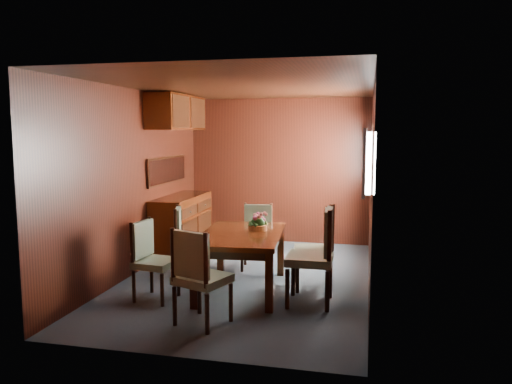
% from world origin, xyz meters
% --- Properties ---
extents(ground, '(4.50, 4.50, 0.00)m').
position_xyz_m(ground, '(0.00, 0.00, 0.00)').
color(ground, '#343F47').
rests_on(ground, ground).
extents(room_shell, '(3.06, 4.52, 2.41)m').
position_xyz_m(room_shell, '(-0.10, 0.33, 1.63)').
color(room_shell, black).
rests_on(room_shell, ground).
extents(sideboard, '(0.48, 1.40, 0.90)m').
position_xyz_m(sideboard, '(-1.25, 1.00, 0.45)').
color(sideboard, '#3A1507').
rests_on(sideboard, ground).
extents(dining_table, '(1.04, 1.53, 0.69)m').
position_xyz_m(dining_table, '(0.05, -0.43, 0.59)').
color(dining_table, '#3A1507').
rests_on(dining_table, ground).
extents(chair_left_near, '(0.45, 0.47, 0.89)m').
position_xyz_m(chair_left_near, '(-0.87, -0.94, 0.49)').
color(chair_left_near, black).
rests_on(chair_left_near, ground).
extents(chair_left_far, '(0.52, 0.53, 0.90)m').
position_xyz_m(chair_left_far, '(-0.80, -0.02, 0.50)').
color(chair_left_far, black).
rests_on(chair_left_far, ground).
extents(chair_right_near, '(0.49, 0.51, 1.07)m').
position_xyz_m(chair_right_near, '(0.95, -0.71, 0.59)').
color(chair_right_near, black).
rests_on(chair_right_near, ground).
extents(chair_right_far, '(0.51, 0.52, 0.97)m').
position_xyz_m(chair_right_far, '(0.92, -0.15, 0.54)').
color(chair_right_far, black).
rests_on(chair_right_far, ground).
extents(chair_head, '(0.58, 0.56, 0.96)m').
position_xyz_m(chair_head, '(-0.09, -1.58, 0.53)').
color(chair_head, black).
rests_on(chair_head, ground).
extents(chair_foot, '(0.46, 0.44, 0.87)m').
position_xyz_m(chair_foot, '(0.01, 0.58, 0.49)').
color(chair_foot, black).
rests_on(chair_foot, ground).
extents(flower_centerpiece, '(0.24, 0.24, 0.24)m').
position_xyz_m(flower_centerpiece, '(0.20, -0.25, 0.80)').
color(flower_centerpiece, '#BA6C38').
rests_on(flower_centerpiece, dining_table).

